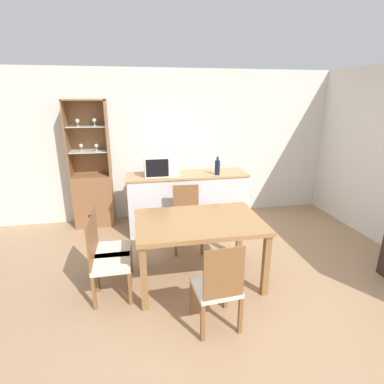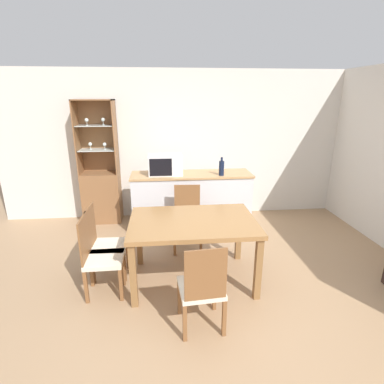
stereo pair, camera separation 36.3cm
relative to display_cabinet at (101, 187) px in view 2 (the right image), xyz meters
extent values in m
plane|color=#A37F5B|center=(1.68, -2.42, -0.61)|extent=(18.00, 18.00, 0.00)
cube|color=silver|center=(1.68, 0.21, 0.67)|extent=(6.80, 0.06, 2.55)
cube|color=silver|center=(1.51, -0.49, -0.15)|extent=(1.88, 0.53, 0.91)
cube|color=tan|center=(1.51, -0.49, 0.32)|extent=(1.91, 0.56, 0.03)
cube|color=brown|center=(0.00, -0.01, -0.17)|extent=(0.63, 0.38, 0.87)
cube|color=brown|center=(0.00, 0.17, 0.86)|extent=(0.63, 0.02, 1.19)
cube|color=brown|center=(-0.31, -0.01, 0.86)|extent=(0.02, 0.38, 1.19)
cube|color=brown|center=(0.31, -0.01, 0.86)|extent=(0.02, 0.38, 1.19)
cube|color=brown|center=(0.00, -0.01, 1.45)|extent=(0.63, 0.38, 0.02)
cube|color=silver|center=(0.00, -0.01, 0.65)|extent=(0.58, 0.33, 0.01)
cube|color=silver|center=(0.00, -0.01, 1.05)|extent=(0.58, 0.33, 0.01)
cylinder|color=silver|center=(-0.12, 0.03, 0.66)|extent=(0.04, 0.04, 0.01)
cylinder|color=silver|center=(-0.12, 0.03, 0.69)|extent=(0.01, 0.01, 0.06)
sphere|color=silver|center=(-0.12, 0.03, 0.74)|extent=(0.06, 0.06, 0.06)
cylinder|color=silver|center=(-0.12, -0.05, 1.06)|extent=(0.04, 0.04, 0.01)
cylinder|color=silver|center=(-0.12, -0.05, 1.09)|extent=(0.01, 0.01, 0.06)
sphere|color=silver|center=(-0.12, -0.05, 1.14)|extent=(0.06, 0.06, 0.06)
cylinder|color=silver|center=(0.12, -0.02, 0.66)|extent=(0.04, 0.04, 0.01)
cylinder|color=silver|center=(0.12, -0.02, 0.69)|extent=(0.01, 0.01, 0.06)
sphere|color=silver|center=(0.12, -0.02, 0.74)|extent=(0.06, 0.06, 0.06)
cylinder|color=silver|center=(0.12, 0.03, 1.06)|extent=(0.04, 0.04, 0.01)
cylinder|color=silver|center=(0.12, 0.03, 1.09)|extent=(0.01, 0.01, 0.06)
sphere|color=silver|center=(0.12, 0.03, 1.14)|extent=(0.06, 0.06, 0.06)
cube|color=olive|center=(1.39, -1.95, 0.13)|extent=(1.43, 0.97, 0.05)
cube|color=olive|center=(0.74, -2.37, -0.25)|extent=(0.07, 0.07, 0.72)
cube|color=olive|center=(2.04, -2.37, -0.25)|extent=(0.07, 0.07, 0.72)
cube|color=olive|center=(0.74, -1.52, -0.25)|extent=(0.07, 0.07, 0.72)
cube|color=olive|center=(2.04, -1.52, -0.25)|extent=(0.07, 0.07, 0.72)
cube|color=beige|center=(1.39, -2.70, -0.20)|extent=(0.43, 0.43, 0.05)
cube|color=brown|center=(1.40, -2.89, 0.06)|extent=(0.37, 0.05, 0.48)
cube|color=brown|center=(1.20, -2.54, -0.42)|extent=(0.04, 0.04, 0.38)
cube|color=brown|center=(1.55, -2.51, -0.42)|extent=(0.04, 0.04, 0.38)
cube|color=brown|center=(1.22, -2.89, -0.42)|extent=(0.04, 0.04, 0.38)
cube|color=brown|center=(1.58, -2.87, -0.42)|extent=(0.04, 0.04, 0.38)
cube|color=beige|center=(0.41, -2.09, -0.20)|extent=(0.41, 0.41, 0.05)
cube|color=brown|center=(0.21, -2.09, 0.06)|extent=(0.02, 0.37, 0.48)
cube|color=brown|center=(0.58, -1.91, -0.42)|extent=(0.04, 0.04, 0.38)
cube|color=brown|center=(0.59, -2.27, -0.42)|extent=(0.04, 0.04, 0.38)
cube|color=brown|center=(0.22, -1.91, -0.42)|extent=(0.04, 0.04, 0.38)
cube|color=brown|center=(0.23, -2.27, -0.42)|extent=(0.04, 0.04, 0.38)
cube|color=beige|center=(1.39, -1.19, -0.20)|extent=(0.42, 0.42, 0.05)
cube|color=brown|center=(1.40, -1.00, 0.06)|extent=(0.37, 0.04, 0.48)
cube|color=brown|center=(1.56, -1.38, -0.42)|extent=(0.04, 0.04, 0.38)
cube|color=brown|center=(1.20, -1.36, -0.42)|extent=(0.04, 0.04, 0.38)
cube|color=brown|center=(1.58, -1.02, -0.42)|extent=(0.04, 0.04, 0.38)
cube|color=brown|center=(1.22, -1.00, -0.42)|extent=(0.04, 0.04, 0.38)
cube|color=beige|center=(0.41, -1.80, -0.20)|extent=(0.42, 0.42, 0.05)
cube|color=brown|center=(0.21, -1.79, 0.06)|extent=(0.03, 0.37, 0.48)
cube|color=brown|center=(0.59, -1.63, -0.42)|extent=(0.04, 0.04, 0.38)
cube|color=brown|center=(0.58, -1.99, -0.42)|extent=(0.04, 0.04, 0.38)
cube|color=brown|center=(0.23, -1.61, -0.42)|extent=(0.04, 0.04, 0.38)
cube|color=brown|center=(0.22, -1.97, -0.42)|extent=(0.04, 0.04, 0.38)
cube|color=silver|center=(1.11, -0.47, 0.48)|extent=(0.52, 0.38, 0.30)
cube|color=black|center=(1.03, -0.66, 0.48)|extent=(0.33, 0.01, 0.26)
cylinder|color=#141E38|center=(1.96, -0.64, 0.44)|extent=(0.08, 0.08, 0.22)
cylinder|color=#141E38|center=(1.96, -0.64, 0.59)|extent=(0.03, 0.03, 0.06)
camera|label=1|loc=(0.72, -5.01, 1.50)|focal=28.00mm
camera|label=2|loc=(1.08, -5.06, 1.50)|focal=28.00mm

